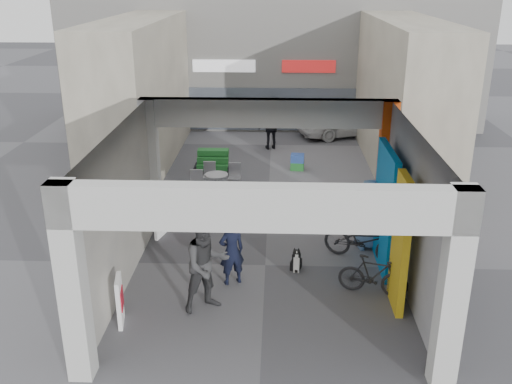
{
  "coord_description": "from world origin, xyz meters",
  "views": [
    {
      "loc": [
        0.23,
        -11.82,
        6.39
      ],
      "look_at": [
        -0.26,
        1.0,
        1.45
      ],
      "focal_mm": 40.0,
      "sensor_mm": 36.0,
      "label": 1
    }
  ],
  "objects_px": {
    "man_back_turned": "(207,265)",
    "white_van": "(345,120)",
    "cafe_set": "(214,184)",
    "man_with_dog": "(232,251)",
    "bicycle_front": "(363,240)",
    "produce_stand": "(213,165)",
    "bicycle_rear": "(373,275)",
    "border_collie": "(296,261)",
    "man_elderly": "(369,214)",
    "man_crates": "(271,128)"
  },
  "relations": [
    {
      "from": "cafe_set",
      "to": "man_with_dog",
      "type": "height_order",
      "value": "man_with_dog"
    },
    {
      "from": "border_collie",
      "to": "bicycle_rear",
      "type": "xyz_separation_m",
      "value": [
        1.59,
        -0.97,
        0.21
      ]
    },
    {
      "from": "man_back_turned",
      "to": "white_van",
      "type": "bearing_deg",
      "value": 41.44
    },
    {
      "from": "man_back_turned",
      "to": "border_collie",
      "type": "bearing_deg",
      "value": 10.69
    },
    {
      "from": "man_back_turned",
      "to": "white_van",
      "type": "xyz_separation_m",
      "value": [
        4.19,
        13.37,
        -0.33
      ]
    },
    {
      "from": "produce_stand",
      "to": "bicycle_rear",
      "type": "relative_size",
      "value": 0.84
    },
    {
      "from": "cafe_set",
      "to": "border_collie",
      "type": "distance_m",
      "value": 5.33
    },
    {
      "from": "man_elderly",
      "to": "white_van",
      "type": "distance_m",
      "value": 10.45
    },
    {
      "from": "man_with_dog",
      "to": "bicycle_rear",
      "type": "relative_size",
      "value": 1.05
    },
    {
      "from": "cafe_set",
      "to": "man_back_turned",
      "type": "bearing_deg",
      "value": -85.05
    },
    {
      "from": "man_back_turned",
      "to": "cafe_set",
      "type": "bearing_deg",
      "value": 63.78
    },
    {
      "from": "man_elderly",
      "to": "bicycle_rear",
      "type": "relative_size",
      "value": 1.2
    },
    {
      "from": "bicycle_front",
      "to": "white_van",
      "type": "xyz_separation_m",
      "value": [
        0.76,
        11.13,
        0.16
      ]
    },
    {
      "from": "produce_stand",
      "to": "man_with_dog",
      "type": "relative_size",
      "value": 0.8
    },
    {
      "from": "cafe_set",
      "to": "bicycle_rear",
      "type": "distance_m",
      "value": 6.98
    },
    {
      "from": "produce_stand",
      "to": "man_back_turned",
      "type": "height_order",
      "value": "man_back_turned"
    },
    {
      "from": "man_elderly",
      "to": "bicycle_front",
      "type": "distance_m",
      "value": 0.82
    },
    {
      "from": "produce_stand",
      "to": "white_van",
      "type": "height_order",
      "value": "white_van"
    },
    {
      "from": "man_crates",
      "to": "bicycle_rear",
      "type": "relative_size",
      "value": 1.15
    },
    {
      "from": "man_elderly",
      "to": "bicycle_rear",
      "type": "distance_m",
      "value": 2.3
    },
    {
      "from": "border_collie",
      "to": "man_back_turned",
      "type": "height_order",
      "value": "man_back_turned"
    },
    {
      "from": "bicycle_rear",
      "to": "white_van",
      "type": "height_order",
      "value": "white_van"
    },
    {
      "from": "border_collie",
      "to": "man_with_dog",
      "type": "height_order",
      "value": "man_with_dog"
    },
    {
      "from": "bicycle_rear",
      "to": "white_van",
      "type": "xyz_separation_m",
      "value": [
        0.76,
        12.68,
        0.23
      ]
    },
    {
      "from": "cafe_set",
      "to": "man_crates",
      "type": "height_order",
      "value": "man_crates"
    },
    {
      "from": "cafe_set",
      "to": "white_van",
      "type": "xyz_separation_m",
      "value": [
        4.74,
        6.95,
        0.35
      ]
    },
    {
      "from": "man_back_turned",
      "to": "bicycle_front",
      "type": "relative_size",
      "value": 1.03
    },
    {
      "from": "man_with_dog",
      "to": "bicycle_front",
      "type": "distance_m",
      "value": 3.25
    },
    {
      "from": "bicycle_front",
      "to": "man_elderly",
      "type": "bearing_deg",
      "value": 8.97
    },
    {
      "from": "man_back_turned",
      "to": "man_crates",
      "type": "relative_size",
      "value": 1.17
    },
    {
      "from": "man_back_turned",
      "to": "bicycle_rear",
      "type": "distance_m",
      "value": 3.54
    },
    {
      "from": "produce_stand",
      "to": "man_elderly",
      "type": "height_order",
      "value": "man_elderly"
    },
    {
      "from": "man_crates",
      "to": "cafe_set",
      "type": "bearing_deg",
      "value": 57.78
    },
    {
      "from": "cafe_set",
      "to": "man_elderly",
      "type": "xyz_separation_m",
      "value": [
        4.19,
        -3.48,
        0.57
      ]
    },
    {
      "from": "produce_stand",
      "to": "man_with_dog",
      "type": "bearing_deg",
      "value": -83.37
    },
    {
      "from": "border_collie",
      "to": "man_back_turned",
      "type": "xyz_separation_m",
      "value": [
        -1.84,
        -1.65,
        0.76
      ]
    },
    {
      "from": "border_collie",
      "to": "man_crates",
      "type": "xyz_separation_m",
      "value": [
        -0.7,
        9.68,
        0.62
      ]
    },
    {
      "from": "produce_stand",
      "to": "man_back_turned",
      "type": "distance_m",
      "value": 8.35
    },
    {
      "from": "man_back_turned",
      "to": "man_crates",
      "type": "bearing_deg",
      "value": 53.06
    },
    {
      "from": "border_collie",
      "to": "man_elderly",
      "type": "distance_m",
      "value": 2.3
    },
    {
      "from": "man_back_turned",
      "to": "white_van",
      "type": "height_order",
      "value": "man_back_turned"
    },
    {
      "from": "cafe_set",
      "to": "bicycle_front",
      "type": "xyz_separation_m",
      "value": [
        3.98,
        -4.18,
        0.19
      ]
    },
    {
      "from": "man_elderly",
      "to": "man_crates",
      "type": "height_order",
      "value": "man_elderly"
    },
    {
      "from": "man_crates",
      "to": "produce_stand",
      "type": "bearing_deg",
      "value": 44.47
    },
    {
      "from": "man_elderly",
      "to": "bicycle_front",
      "type": "relative_size",
      "value": 0.92
    },
    {
      "from": "produce_stand",
      "to": "man_with_dog",
      "type": "distance_m",
      "value": 7.36
    },
    {
      "from": "man_elderly",
      "to": "man_with_dog",
      "type": "bearing_deg",
      "value": -157.41
    },
    {
      "from": "bicycle_front",
      "to": "border_collie",
      "type": "bearing_deg",
      "value": 136.06
    },
    {
      "from": "man_crates",
      "to": "white_van",
      "type": "distance_m",
      "value": 3.66
    },
    {
      "from": "border_collie",
      "to": "cafe_set",
      "type": "bearing_deg",
      "value": 132.48
    }
  ]
}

